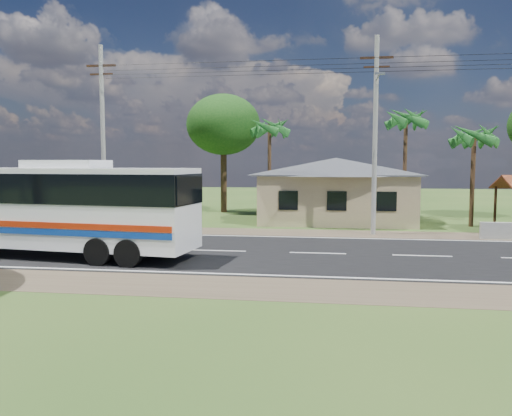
% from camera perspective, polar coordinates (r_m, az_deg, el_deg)
% --- Properties ---
extents(ground, '(120.00, 120.00, 0.00)m').
position_cam_1_polar(ground, '(22.50, 7.06, -5.19)').
color(ground, '#2A4A1A').
rests_on(ground, ground).
extents(road, '(120.00, 16.00, 0.03)m').
position_cam_1_polar(road, '(22.50, 7.06, -5.17)').
color(road, black).
rests_on(road, ground).
extents(house, '(12.40, 10.00, 5.00)m').
position_cam_1_polar(house, '(35.17, 9.11, 2.83)').
color(house, tan).
rests_on(house, ground).
extents(utility_poles, '(32.80, 2.22, 11.00)m').
position_cam_1_polar(utility_poles, '(28.77, 12.80, 8.49)').
color(utility_poles, '#9E9E99').
rests_on(utility_poles, ground).
extents(palm_near, '(2.80, 2.80, 6.70)m').
position_cam_1_polar(palm_near, '(34.42, 23.67, 7.52)').
color(palm_near, '#47301E').
rests_on(palm_near, ground).
extents(palm_mid, '(2.80, 2.80, 8.20)m').
position_cam_1_polar(palm_mid, '(38.19, 16.77, 9.63)').
color(palm_mid, '#47301E').
rests_on(palm_mid, ground).
extents(palm_far, '(2.80, 2.80, 7.70)m').
position_cam_1_polar(palm_far, '(38.48, 1.56, 9.09)').
color(palm_far, '#47301E').
rests_on(palm_far, ground).
extents(tree_behind_house, '(6.00, 6.00, 9.61)m').
position_cam_1_polar(tree_behind_house, '(41.11, -3.74, 9.44)').
color(tree_behind_house, '#47301E').
rests_on(tree_behind_house, ground).
extents(coach_bus, '(13.60, 4.41, 4.15)m').
position_cam_1_polar(coach_bus, '(23.32, -22.90, 0.68)').
color(coach_bus, white).
rests_on(coach_bus, ground).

